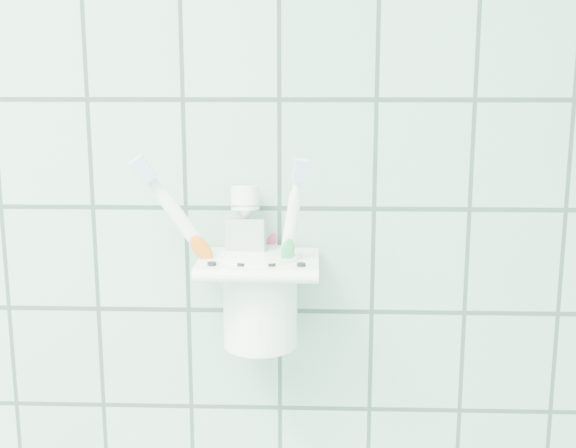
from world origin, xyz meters
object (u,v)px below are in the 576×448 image
Objects in this scene: holder_bracket at (259,265)px; toothbrush_blue at (263,244)px; cup at (260,296)px; toothbrush_orange at (272,249)px; toothbrush_pink at (263,229)px; toothpaste_tube at (247,252)px.

holder_bracket is 0.03m from toothbrush_blue.
toothbrush_blue is at bearing 84.89° from cup.
toothbrush_blue is 0.03m from toothbrush_orange.
holder_bracket is 0.04m from toothbrush_pink.
toothbrush_pink is (0.00, 0.01, 0.07)m from cup.
toothbrush_pink is (0.00, 0.01, 0.03)m from holder_bracket.
holder_bracket and cup have the same top height.
toothbrush_pink is at bearing -57.27° from toothbrush_blue.
toothpaste_tube is (-0.02, -0.00, -0.02)m from toothbrush_pink.
holder_bracket is 0.02m from toothpaste_tube.
toothbrush_orange reaches higher than cup.
toothpaste_tube is at bearing 177.34° from toothbrush_pink.
cup is at bearing 80.97° from holder_bracket.
holder_bracket is 0.03m from cup.
toothpaste_tube is (-0.01, 0.00, 0.04)m from cup.
toothbrush_pink is 0.03m from toothpaste_tube.
toothbrush_blue is (0.00, 0.02, 0.02)m from holder_bracket.
toothbrush_pink is 0.02m from toothbrush_blue.
toothbrush_blue reaches higher than toothpaste_tube.
holder_bracket is 1.23× the size of cup.
toothbrush_orange reaches higher than toothbrush_blue.
toothbrush_pink is at bearing 63.00° from cup.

